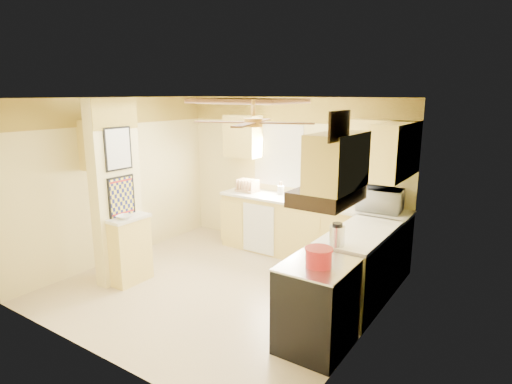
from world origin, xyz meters
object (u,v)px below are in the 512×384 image
Objects in this scene: bowl at (124,217)px; kettle at (337,235)px; dutch_oven at (319,257)px; stove at (316,306)px; microwave at (380,200)px.

kettle is at bearing 12.36° from bowl.
dutch_oven is at bearing -84.42° from kettle.
bowl is at bearing -178.22° from stove.
microwave reaches higher than bowl.
microwave is at bearing 92.32° from stove.
dutch_oven is at bearing 0.74° from bowl.
bowl is 2.81m from kettle.
microwave reaches higher than dutch_oven.
kettle is (2.75, 0.60, 0.10)m from bowl.
microwave reaches higher than stove.
microwave is at bearing 92.13° from kettle.
bowl is at bearing 37.03° from microwave.
bowl is at bearing -179.26° from dutch_oven.
stove is 3.57× the size of kettle.
dutch_oven reaches higher than bowl.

